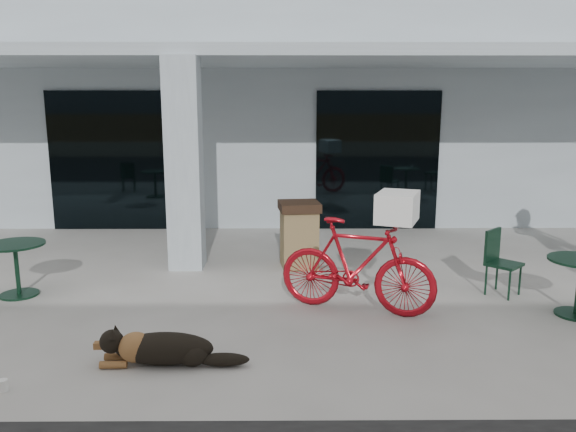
{
  "coord_description": "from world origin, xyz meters",
  "views": [
    {
      "loc": [
        -0.03,
        -5.99,
        2.44
      ],
      "look_at": [
        0.02,
        1.24,
        1.0
      ],
      "focal_mm": 35.0,
      "sensor_mm": 36.0,
      "label": 1
    }
  ],
  "objects_px": {
    "bicycle": "(357,266)",
    "cafe_chair_far_a": "(504,263)",
    "dog": "(164,347)",
    "trash_receptacle": "(299,235)",
    "cafe_table_near": "(17,270)"
  },
  "relations": [
    {
      "from": "bicycle",
      "to": "cafe_chair_far_a",
      "type": "distance_m",
      "value": 2.07
    },
    {
      "from": "dog",
      "to": "cafe_chair_far_a",
      "type": "distance_m",
      "value": 4.45
    },
    {
      "from": "dog",
      "to": "trash_receptacle",
      "type": "height_order",
      "value": "trash_receptacle"
    },
    {
      "from": "dog",
      "to": "cafe_chair_far_a",
      "type": "bearing_deg",
      "value": 24.32
    },
    {
      "from": "bicycle",
      "to": "dog",
      "type": "height_order",
      "value": "bicycle"
    },
    {
      "from": "bicycle",
      "to": "trash_receptacle",
      "type": "relative_size",
      "value": 1.87
    },
    {
      "from": "bicycle",
      "to": "trash_receptacle",
      "type": "distance_m",
      "value": 1.99
    },
    {
      "from": "bicycle",
      "to": "cafe_table_near",
      "type": "distance_m",
      "value": 4.36
    },
    {
      "from": "trash_receptacle",
      "to": "cafe_table_near",
      "type": "bearing_deg",
      "value": -160.64
    },
    {
      "from": "dog",
      "to": "cafe_table_near",
      "type": "bearing_deg",
      "value": 137.2
    },
    {
      "from": "trash_receptacle",
      "to": "dog",
      "type": "bearing_deg",
      "value": -112.62
    },
    {
      "from": "dog",
      "to": "trash_receptacle",
      "type": "relative_size",
      "value": 1.08
    },
    {
      "from": "dog",
      "to": "trash_receptacle",
      "type": "bearing_deg",
      "value": 65.38
    },
    {
      "from": "cafe_chair_far_a",
      "to": "dog",
      "type": "bearing_deg",
      "value": 162.02
    },
    {
      "from": "cafe_table_near",
      "to": "cafe_chair_far_a",
      "type": "xyz_separation_m",
      "value": [
        6.29,
        -0.02,
        0.08
      ]
    }
  ]
}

